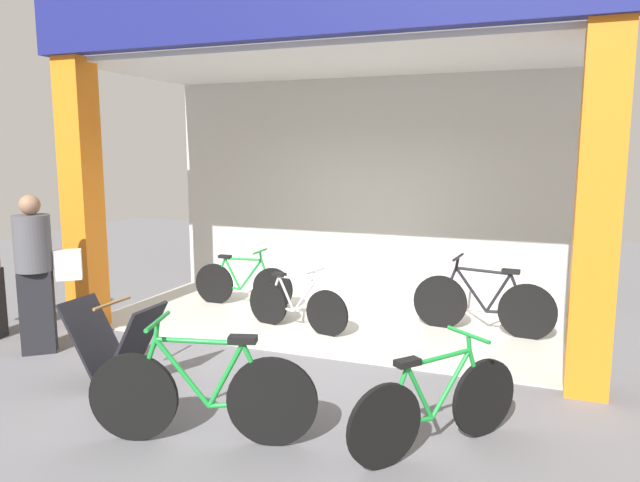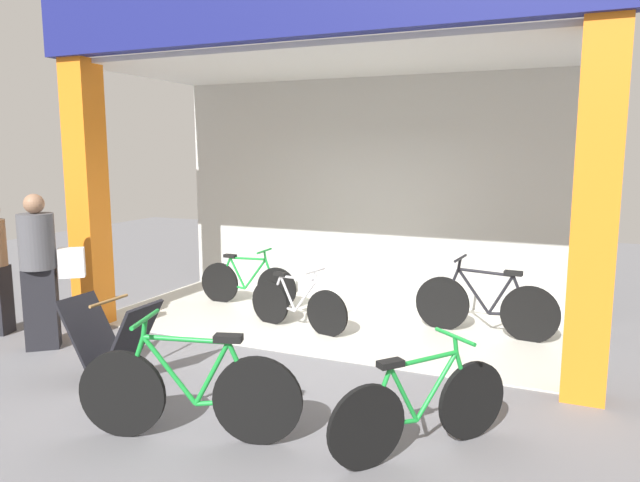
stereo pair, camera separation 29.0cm
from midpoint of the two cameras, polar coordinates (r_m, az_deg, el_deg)
ground_plane at (r=6.49m, az=-1.02°, el=-10.90°), size 20.03×20.03×0.00m
shop_facade at (r=7.43m, az=3.52°, el=8.46°), size 6.21×2.90×3.98m
bicycle_inside_0 at (r=7.30m, az=16.74°, el=-6.00°), size 1.68×0.46×0.93m
bicycle_inside_1 at (r=8.38m, az=-6.05°, el=-4.08°), size 1.50×0.41×0.82m
bicycle_inside_2 at (r=7.23m, az=-1.06°, el=-6.23°), size 1.41×0.41×0.79m
bicycle_parked_0 at (r=4.67m, az=-10.69°, el=-14.14°), size 1.68×0.59×0.96m
bicycle_parked_1 at (r=4.51m, az=11.64°, el=-15.56°), size 1.01×1.23×0.85m
sandwich_board_sign at (r=5.96m, az=-18.17°, el=-9.13°), size 0.89×0.48×0.81m
pedestrian_1 at (r=7.10m, az=-24.25°, el=-2.41°), size 0.68×0.63×1.72m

